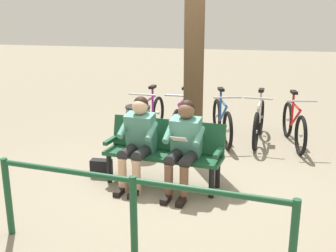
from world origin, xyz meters
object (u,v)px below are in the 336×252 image
at_px(bench, 165,148).
at_px(bicycle_orange, 183,119).
at_px(bicycle_blue, 150,118).
at_px(handbag, 101,168).
at_px(bicycle_green, 294,125).
at_px(litter_bin, 138,130).
at_px(person_reading, 184,143).
at_px(person_companion, 138,138).
at_px(bicycle_silver, 259,122).
at_px(tree_trunk, 194,63).
at_px(bicycle_black, 222,121).

xyz_separation_m(bench, bicycle_orange, (0.19, -2.09, -0.15)).
bearing_deg(bicycle_blue, handbag, -1.08).
bearing_deg(bench, bicycle_green, -123.91).
height_order(handbag, litter_bin, litter_bin).
bearing_deg(person_reading, handbag, -3.79).
bearing_deg(person_companion, bicycle_silver, -117.16).
distance_m(litter_bin, bicycle_orange, 1.13).
relative_size(bench, person_reading, 1.37).
height_order(bench, bicycle_silver, bicycle_silver).
bearing_deg(tree_trunk, bicycle_blue, -41.25).
bearing_deg(bicycle_blue, bicycle_orange, 97.60).
distance_m(bicycle_silver, bicycle_blue, 1.99).
relative_size(bicycle_green, bicycle_orange, 0.99).
bearing_deg(person_companion, litter_bin, -66.24).
xyz_separation_m(person_reading, bicycle_blue, (1.11, -2.23, -0.31)).
bearing_deg(bicycle_silver, bicycle_blue, -82.13).
distance_m(bench, bicycle_silver, 2.50).
relative_size(handbag, bicycle_green, 0.18).
distance_m(person_companion, bicycle_green, 3.12).
bearing_deg(person_companion, bicycle_green, -127.09).
height_order(litter_bin, bicycle_black, bicycle_black).
bearing_deg(bench, litter_bin, -50.48).
bearing_deg(bicycle_green, handbag, -62.08).
relative_size(bicycle_silver, bicycle_black, 1.04).
bearing_deg(bicycle_green, bicycle_blue, -97.72).
xyz_separation_m(person_companion, litter_bin, (0.39, -1.22, -0.26)).
distance_m(handbag, bicycle_blue, 2.04).
bearing_deg(bicycle_orange, person_reading, 13.07).
xyz_separation_m(person_reading, handbag, (1.25, -0.21, -0.54)).
bearing_deg(bicycle_silver, handbag, -40.94).
height_order(tree_trunk, bicycle_green, tree_trunk).
relative_size(bench, person_companion, 1.37).
distance_m(person_reading, bicycle_black, 2.35).
bearing_deg(litter_bin, tree_trunk, -174.45).
height_order(bench, person_companion, person_companion).
relative_size(tree_trunk, litter_bin, 3.80).
bearing_deg(bicycle_green, tree_trunk, -69.34).
xyz_separation_m(litter_bin, bicycle_orange, (-0.54, -1.00, -0.04)).
bearing_deg(bench, bicycle_blue, -62.43).
distance_m(bench, handbag, 1.02).
bearing_deg(handbag, bicycle_black, -124.99).
distance_m(bicycle_orange, bicycle_blue, 0.63).
relative_size(person_reading, bicycle_blue, 0.71).
height_order(bicycle_orange, bicycle_blue, same).
relative_size(handbag, litter_bin, 0.38).
relative_size(bicycle_black, bicycle_orange, 0.96).
bearing_deg(person_companion, bicycle_black, -105.10).
xyz_separation_m(handbag, litter_bin, (-0.21, -1.08, 0.28)).
xyz_separation_m(person_reading, tree_trunk, (0.14, -1.38, 0.85)).
bearing_deg(bench, bicycle_silver, -112.36).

